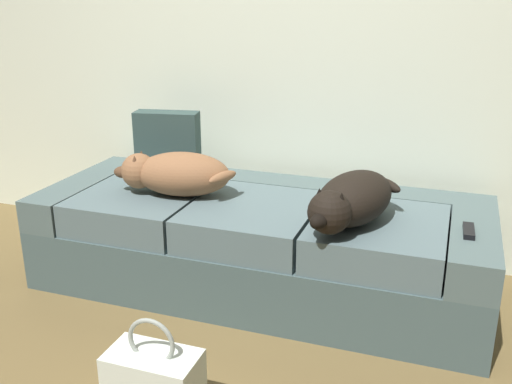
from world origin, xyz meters
The scene contains 6 objects.
couch centered at (0.00, 1.14, 0.23)m, with size 2.16×0.85×0.46m.
dog_tan centered at (-0.41, 1.06, 0.57)m, with size 0.62×0.34×0.21m.
dog_dark centered at (0.47, 0.96, 0.57)m, with size 0.39×0.63×0.22m.
tv_remote centered at (0.95, 1.03, 0.47)m, with size 0.04×0.15×0.02m, color black.
throw_pillow centered at (-0.60, 1.37, 0.63)m, with size 0.34×0.12×0.34m, color #2F4643.
handbag centered at (-0.03, 0.12, 0.13)m, with size 0.32×0.18×0.38m.
Camera 1 is at (0.86, -1.35, 1.41)m, focal length 40.88 mm.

